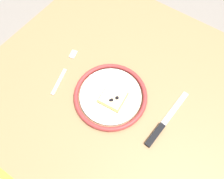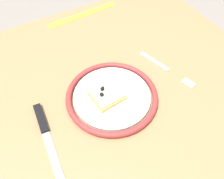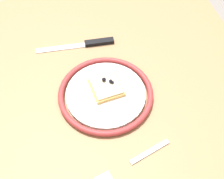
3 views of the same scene
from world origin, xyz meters
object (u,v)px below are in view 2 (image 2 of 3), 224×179
dining_table (117,122)px  measuring_tape (83,15)px  plate (112,96)px  pizza_slice_near (106,94)px  fork (167,69)px  knife (44,129)px

dining_table → measuring_tape: measuring_tape is taller
dining_table → measuring_tape: size_ratio=3.55×
measuring_tape → plate: bearing=73.8°
pizza_slice_near → fork: bearing=-177.6°
dining_table → fork: (-0.20, -0.05, 0.09)m
knife → dining_table: bearing=172.1°
plate → pizza_slice_near: pizza_slice_near is taller
pizza_slice_near → fork: pizza_slice_near is taller
dining_table → knife: knife is taller
knife → fork: bearing=-177.5°
dining_table → measuring_tape: bearing=-102.5°
plate → measuring_tape: 0.41m
knife → measuring_tape: size_ratio=0.87×
plate → measuring_tape: plate is taller
plate → knife: plate is taller
pizza_slice_near → knife: 0.19m
pizza_slice_near → fork: 0.22m
knife → measuring_tape: (-0.29, -0.40, -0.00)m
plate → measuring_tape: bearing=-103.3°
plate → knife: size_ratio=1.07×
dining_table → knife: (0.20, -0.03, 0.09)m
plate → dining_table: bearing=88.0°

